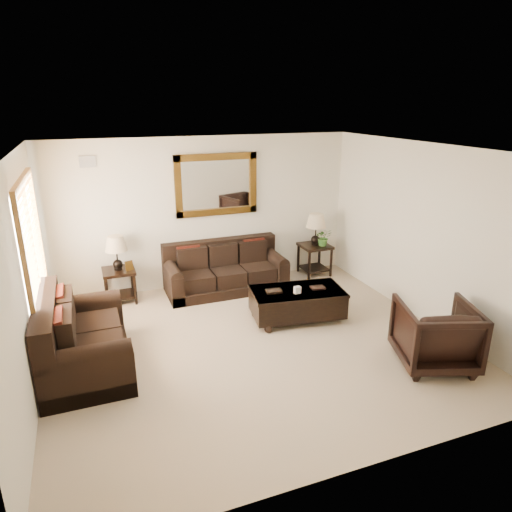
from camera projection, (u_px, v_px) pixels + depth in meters
name	position (u px, v px, depth m)	size (l,w,h in m)	color
room	(254.00, 254.00, 6.01)	(5.51, 5.01, 2.71)	tan
window	(32.00, 242.00, 5.83)	(0.07, 1.96, 1.66)	white
mirror	(217.00, 185.00, 8.10)	(1.50, 0.06, 1.10)	#48250E
air_vent	(87.00, 162.00, 7.24)	(0.25, 0.02, 0.18)	#999999
sofa	(225.00, 273.00, 8.26)	(2.12, 0.92, 0.87)	black
loveseat	(80.00, 343.00, 5.77)	(1.05, 1.76, 0.99)	black
end_table_left	(117.00, 259.00, 7.60)	(0.53, 0.53, 1.16)	black
end_table_right	(316.00, 235.00, 8.82)	(0.56, 0.56, 1.22)	black
coffee_table	(297.00, 301.00, 7.13)	(1.52, 0.96, 0.60)	black
armchair	(436.00, 332.00, 5.83)	(0.91, 0.85, 0.94)	black
potted_plant	(323.00, 239.00, 8.79)	(0.30, 0.34, 0.26)	#2C591E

